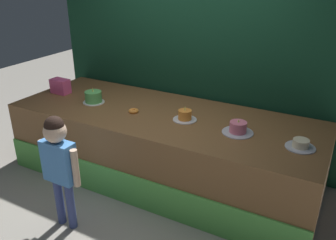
# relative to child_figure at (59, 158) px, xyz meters

# --- Properties ---
(ground_plane) EXTENTS (12.00, 12.00, 0.00)m
(ground_plane) POSITION_rel_child_figure_xyz_m (0.40, 0.57, -0.76)
(ground_plane) COLOR gray
(stage_platform) EXTENTS (3.57, 1.33, 0.83)m
(stage_platform) POSITION_rel_child_figure_xyz_m (0.40, 1.22, -0.34)
(stage_platform) COLOR brown
(stage_platform) RESTS_ON ground_plane
(curtain_backdrop) EXTENTS (3.92, 0.08, 2.80)m
(curtain_backdrop) POSITION_rel_child_figure_xyz_m (0.40, 1.98, 0.64)
(curtain_backdrop) COLOR #113823
(curtain_backdrop) RESTS_ON ground_plane
(child_figure) EXTENTS (0.45, 0.21, 1.17)m
(child_figure) POSITION_rel_child_figure_xyz_m (0.00, 0.00, 0.00)
(child_figure) COLOR #3F4C8C
(child_figure) RESTS_ON ground_plane
(pink_box) EXTENTS (0.25, 0.16, 0.19)m
(pink_box) POSITION_rel_child_figure_xyz_m (-1.11, 1.19, 0.17)
(pink_box) COLOR #F35391
(pink_box) RESTS_ON stage_platform
(donut) EXTENTS (0.11, 0.11, 0.04)m
(donut) POSITION_rel_child_figure_xyz_m (0.10, 1.09, 0.10)
(donut) COLOR orange
(donut) RESTS_ON stage_platform
(cake_far_left) EXTENTS (0.26, 0.26, 0.20)m
(cake_far_left) POSITION_rel_child_figure_xyz_m (-0.51, 1.12, 0.15)
(cake_far_left) COLOR white
(cake_far_left) RESTS_ON stage_platform
(cake_center_left) EXTENTS (0.26, 0.26, 0.16)m
(cake_center_left) POSITION_rel_child_figure_xyz_m (0.71, 1.18, 0.13)
(cake_center_left) COLOR silver
(cake_center_left) RESTS_ON stage_platform
(cake_center_right) EXTENTS (0.31, 0.31, 0.15)m
(cake_center_right) POSITION_rel_child_figure_xyz_m (1.32, 1.14, 0.13)
(cake_center_right) COLOR silver
(cake_center_right) RESTS_ON stage_platform
(cake_far_right) EXTENTS (0.27, 0.27, 0.08)m
(cake_far_right) POSITION_rel_child_figure_xyz_m (1.92, 1.11, 0.11)
(cake_far_right) COLOR silver
(cake_far_right) RESTS_ON stage_platform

